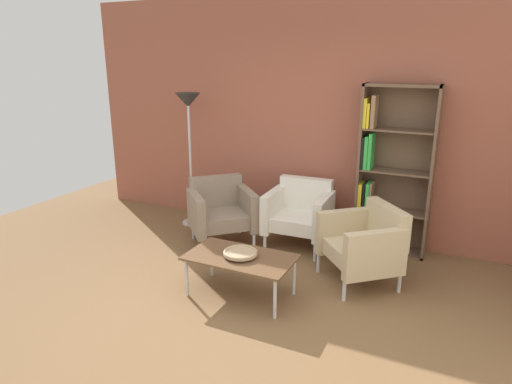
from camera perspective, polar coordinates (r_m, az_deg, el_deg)
ground_plane at (r=3.98m, az=-5.20°, el=-16.50°), size 8.32×8.32×0.00m
brick_back_panel at (r=5.63m, az=7.40°, el=9.17°), size 6.40×0.12×2.90m
bookshelf_tall at (r=5.30m, az=16.27°, el=2.37°), size 0.80×0.30×1.90m
coffee_table_low at (r=4.25m, az=-1.98°, el=-8.48°), size 1.00×0.56×0.40m
decorative_bowl at (r=4.22m, az=-1.99°, el=-7.66°), size 0.32×0.32×0.05m
armchair_by_bookshelf at (r=5.36m, az=5.56°, el=-2.55°), size 0.74×0.68×0.78m
armchair_spare_guest at (r=4.61m, az=13.58°, el=-6.24°), size 0.94×0.95×0.78m
armchair_near_window at (r=5.42m, az=-4.47°, el=-2.28°), size 0.95×0.95×0.78m
floor_lamp_torchiere at (r=5.88m, az=-8.50°, el=9.44°), size 0.32×0.32×1.74m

